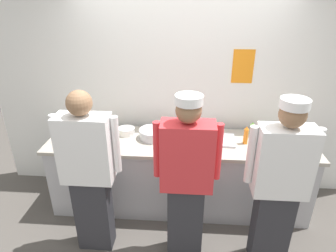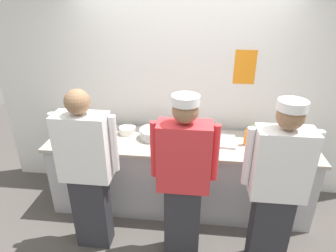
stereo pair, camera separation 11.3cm
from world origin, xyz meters
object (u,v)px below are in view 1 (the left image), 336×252
at_px(plate_stack_front, 262,147).
at_px(ramekin_orange_sauce, 98,141).
at_px(sheet_tray, 216,139).
at_px(squeeze_bottle_primary, 108,137).
at_px(squeeze_bottle_spare, 246,135).
at_px(deli_cup, 161,147).
at_px(squeeze_bottle_secondary, 252,130).
at_px(chef_center, 187,177).
at_px(chef_near_left, 89,172).
at_px(plate_stack_rear, 127,131).
at_px(mixing_bowl_steel, 153,134).
at_px(chef_far_right, 279,183).
at_px(ramekin_green_sauce, 280,140).
at_px(chefs_knife, 180,142).

height_order(plate_stack_front, ramekin_orange_sauce, plate_stack_front).
bearing_deg(sheet_tray, squeeze_bottle_primary, -170.61).
height_order(squeeze_bottle_spare, deli_cup, squeeze_bottle_spare).
bearing_deg(squeeze_bottle_secondary, chef_center, -129.65).
xyz_separation_m(chef_near_left, plate_stack_rear, (0.19, 0.84, 0.03)).
relative_size(plate_stack_front, mixing_bowl_steel, 0.59).
bearing_deg(squeeze_bottle_secondary, chef_near_left, -152.24).
height_order(chef_far_right, ramekin_green_sauce, chef_far_right).
xyz_separation_m(chef_center, squeeze_bottle_secondary, (0.76, 0.91, 0.07)).
distance_m(plate_stack_rear, sheet_tray, 1.06).
bearing_deg(sheet_tray, deli_cup, -155.41).
bearing_deg(ramekin_green_sauce, mixing_bowl_steel, -179.64).
height_order(chef_near_left, chefs_knife, chef_near_left).
xyz_separation_m(squeeze_bottle_secondary, squeeze_bottle_spare, (-0.10, -0.18, 0.01)).
height_order(ramekin_orange_sauce, chefs_knife, ramekin_orange_sauce).
bearing_deg(ramekin_green_sauce, deli_cup, -167.66).
distance_m(plate_stack_front, chefs_knife, 0.91).
bearing_deg(squeeze_bottle_spare, chef_near_left, -155.83).
bearing_deg(deli_cup, squeeze_bottle_secondary, 21.35).
relative_size(plate_stack_front, ramekin_green_sauce, 2.43).
height_order(chef_near_left, mixing_bowl_steel, chef_near_left).
bearing_deg(deli_cup, chefs_knife, 46.58).
height_order(plate_stack_front, sheet_tray, plate_stack_front).
relative_size(squeeze_bottle_spare, deli_cup, 2.36).
xyz_separation_m(mixing_bowl_steel, squeeze_bottle_primary, (-0.48, -0.21, 0.04)).
bearing_deg(ramekin_green_sauce, chefs_knife, -175.51).
relative_size(plate_stack_front, chefs_knife, 0.71).
bearing_deg(chef_center, deli_cup, 119.09).
bearing_deg(deli_cup, mixing_bowl_steel, 112.84).
height_order(squeeze_bottle_primary, squeeze_bottle_spare, squeeze_bottle_spare).
bearing_deg(chef_near_left, sheet_tray, 31.18).
bearing_deg(chef_far_right, mixing_bowl_steel, 146.20).
relative_size(plate_stack_rear, squeeze_bottle_secondary, 1.06).
bearing_deg(chef_center, chef_near_left, 178.40).
height_order(chef_center, plate_stack_front, chef_center).
height_order(plate_stack_front, ramekin_green_sauce, plate_stack_front).
distance_m(squeeze_bottle_secondary, ramekin_green_sauce, 0.33).
relative_size(chef_near_left, sheet_tray, 3.95).
height_order(ramekin_orange_sauce, ramekin_green_sauce, ramekin_orange_sauce).
xyz_separation_m(plate_stack_rear, squeeze_bottle_primary, (-0.15, -0.28, 0.06)).
height_order(chef_center, squeeze_bottle_secondary, chef_center).
bearing_deg(chef_far_right, plate_stack_front, 91.16).
distance_m(sheet_tray, squeeze_bottle_spare, 0.34).
relative_size(mixing_bowl_steel, chefs_knife, 1.19).
xyz_separation_m(plate_stack_front, mixing_bowl_steel, (-1.21, 0.18, 0.03)).
bearing_deg(squeeze_bottle_primary, deli_cup, -7.34).
xyz_separation_m(squeeze_bottle_secondary, ramekin_green_sauce, (0.30, -0.11, -0.07)).
xyz_separation_m(mixing_bowl_steel, squeeze_bottle_spare, (1.05, -0.06, 0.05)).
relative_size(chef_center, chef_far_right, 1.00).
xyz_separation_m(plate_stack_front, squeeze_bottle_spare, (-0.16, 0.12, 0.07)).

